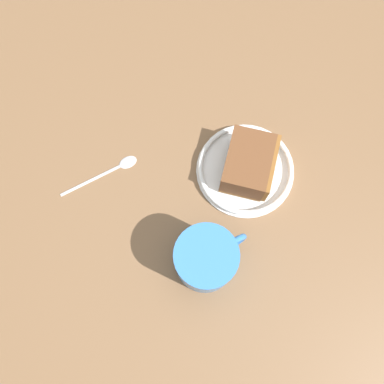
# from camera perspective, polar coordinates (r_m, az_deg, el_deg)

# --- Properties ---
(ground_plane) EXTENTS (1.28, 1.28, 0.04)m
(ground_plane) POSITION_cam_1_polar(r_m,az_deg,el_deg) (0.68, 7.01, -1.38)
(ground_plane) COLOR brown
(small_plate) EXTENTS (0.16, 0.16, 0.02)m
(small_plate) POSITION_cam_1_polar(r_m,az_deg,el_deg) (0.67, 7.47, 3.15)
(small_plate) COLOR white
(small_plate) RESTS_ON ground_plane
(cake_slice) EXTENTS (0.12, 0.12, 0.05)m
(cake_slice) POSITION_cam_1_polar(r_m,az_deg,el_deg) (0.64, 8.00, 3.90)
(cake_slice) COLOR brown
(cake_slice) RESTS_ON small_plate
(tea_mug) EXTENTS (0.09, 0.11, 0.09)m
(tea_mug) POSITION_cam_1_polar(r_m,az_deg,el_deg) (0.59, 2.01, -9.33)
(tea_mug) COLOR #3372BF
(tea_mug) RESTS_ON ground_plane
(teaspoon) EXTENTS (0.02, 0.14, 0.01)m
(teaspoon) POSITION_cam_1_polar(r_m,az_deg,el_deg) (0.68, -10.79, 3.32)
(teaspoon) COLOR silver
(teaspoon) RESTS_ON ground_plane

